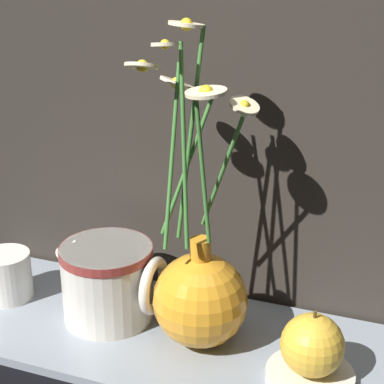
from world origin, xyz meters
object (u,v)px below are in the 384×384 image
object	(u,v)px
ceramic_pitcher	(109,279)
orange_fruit	(312,345)
vase_with_flowers	(199,292)
yellow_mug	(5,275)

from	to	relation	value
ceramic_pitcher	orange_fruit	bearing A→B (deg)	-7.57
vase_with_flowers	ceramic_pitcher	bearing A→B (deg)	174.36
yellow_mug	orange_fruit	bearing A→B (deg)	-4.18
vase_with_flowers	ceramic_pitcher	size ratio (longest dim) A/B	2.70
vase_with_flowers	yellow_mug	size ratio (longest dim) A/B	5.02
yellow_mug	orange_fruit	world-z (taller)	orange_fruit
vase_with_flowers	orange_fruit	distance (m)	0.15
yellow_mug	ceramic_pitcher	world-z (taller)	ceramic_pitcher
vase_with_flowers	ceramic_pitcher	distance (m)	0.14
vase_with_flowers	orange_fruit	bearing A→B (deg)	-9.29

